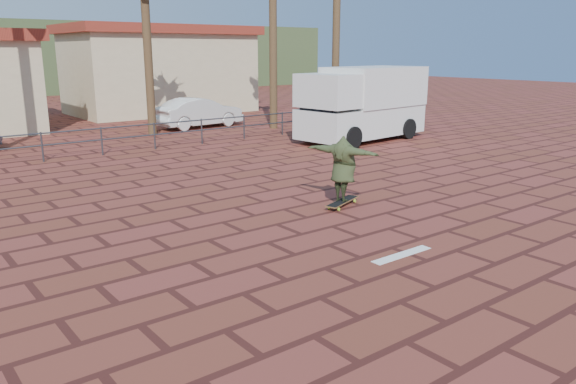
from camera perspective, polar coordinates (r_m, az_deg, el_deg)
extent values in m
plane|color=maroon|center=(10.77, 4.19, -5.42)|extent=(120.00, 120.00, 0.00)
cube|color=white|center=(10.46, 11.50, -6.26)|extent=(1.40, 0.22, 0.01)
cylinder|color=#47494F|center=(20.34, -23.70, 4.21)|extent=(0.06, 0.06, 1.00)
cylinder|color=#47494F|center=(20.90, -18.39, 4.92)|extent=(0.06, 0.06, 1.00)
cylinder|color=#47494F|center=(21.64, -13.40, 5.55)|extent=(0.06, 0.06, 1.00)
cylinder|color=#47494F|center=(22.53, -8.76, 6.10)|extent=(0.06, 0.06, 1.00)
cylinder|color=#47494F|center=(23.55, -4.49, 6.57)|extent=(0.06, 0.06, 1.00)
cylinder|color=#47494F|center=(24.70, -0.59, 6.97)|extent=(0.06, 0.06, 1.00)
cylinder|color=#47494F|center=(25.95, 2.96, 7.30)|extent=(0.06, 0.06, 1.00)
cylinder|color=#47494F|center=(27.29, 6.18, 7.57)|extent=(0.06, 0.06, 1.00)
cylinder|color=#47494F|center=(20.84, -18.49, 6.14)|extent=(24.00, 0.05, 0.05)
cylinder|color=#47494F|center=(20.89, -18.41, 5.06)|extent=(24.00, 0.05, 0.05)
cylinder|color=brown|center=(25.22, -14.01, 12.98)|extent=(0.36, 0.36, 6.50)
cylinder|color=brown|center=(26.70, -1.52, 14.82)|extent=(0.36, 0.36, 7.80)
cylinder|color=brown|center=(27.85, 4.92, 15.78)|extent=(0.36, 0.36, 8.80)
cube|color=beige|center=(34.85, -12.87, 11.62)|extent=(10.00, 6.00, 4.50)
cube|color=maroon|center=(34.84, -13.11, 15.72)|extent=(10.60, 6.60, 0.50)
cube|color=olive|center=(13.44, 5.54, -0.96)|extent=(1.28, 0.71, 0.02)
cube|color=black|center=(13.44, 5.55, -0.90)|extent=(1.23, 0.67, 0.00)
cube|color=silver|center=(13.08, 4.70, -1.53)|extent=(0.14, 0.22, 0.03)
cube|color=silver|center=(13.83, 6.34, -0.69)|extent=(0.14, 0.22, 0.03)
cylinder|color=#B1E02F|center=(13.03, 5.19, -1.75)|extent=(0.09, 0.06, 0.08)
cylinder|color=#B1E02F|center=(13.14, 4.21, -1.60)|extent=(0.09, 0.06, 0.08)
cylinder|color=#B1E02F|center=(13.79, 6.81, -0.90)|extent=(0.09, 0.06, 0.08)
cylinder|color=#B1E02F|center=(13.90, 5.86, -0.76)|extent=(0.09, 0.06, 0.08)
imported|color=#323C20|center=(13.26, 5.63, 2.37)|extent=(1.00, 1.99, 1.56)
cube|color=silver|center=(23.45, 7.50, 7.18)|extent=(5.90, 2.88, 1.16)
cube|color=silver|center=(23.90, 8.74, 10.57)|extent=(4.44, 2.84, 1.58)
cube|color=silver|center=(21.81, 4.24, 10.22)|extent=(1.91, 2.48, 1.27)
cube|color=black|center=(21.35, 2.96, 8.87)|extent=(0.24, 1.79, 0.69)
cylinder|color=black|center=(21.35, 6.55, 5.52)|extent=(0.87, 0.38, 0.84)
cylinder|color=black|center=(22.82, 2.27, 6.16)|extent=(0.87, 0.38, 0.84)
cylinder|color=black|center=(24.18, 12.06, 6.31)|extent=(0.87, 0.38, 0.84)
cylinder|color=black|center=(25.49, 7.94, 6.88)|extent=(0.87, 0.38, 0.84)
imported|color=silver|center=(27.56, -9.03, 7.98)|extent=(4.41, 1.87, 1.41)
cylinder|color=gray|center=(27.07, 6.52, 9.09)|extent=(0.07, 0.07, 2.49)
cube|color=#193FB2|center=(27.00, 6.58, 11.24)|extent=(0.49, 0.21, 0.51)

